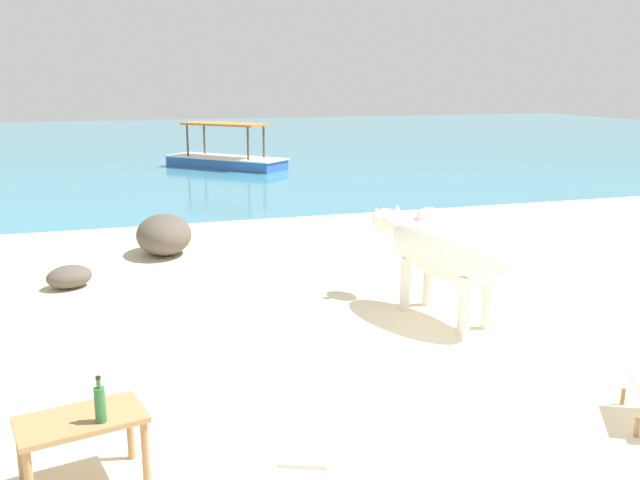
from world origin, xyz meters
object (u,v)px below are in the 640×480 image
cow (443,248)px  bottle (100,404)px  low_bench_table (81,429)px  boat_blue (226,158)px

cow → bottle: 4.16m
low_bench_table → bottle: bottle is taller
cow → boat_blue: size_ratio=0.60×
low_bench_table → boat_blue: (3.61, 15.80, -0.14)m
boat_blue → cow: bearing=-43.0°
bottle → boat_blue: bearing=77.6°
bottle → boat_blue: (3.49, 15.90, -0.34)m
low_bench_table → boat_blue: boat_blue is taller
bottle → boat_blue: 16.28m
cow → boat_blue: (0.02, 13.61, -0.52)m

